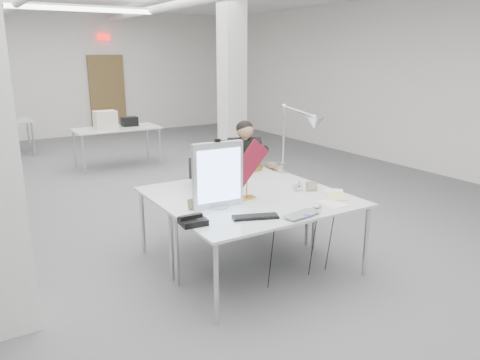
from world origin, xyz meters
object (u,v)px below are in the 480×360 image
Objects in this scene: laptop at (306,216)px; bankers_lamp at (247,181)px; monitor at (218,175)px; desk_main at (274,208)px; seated_person at (245,155)px; beige_monitor at (210,171)px; office_chair at (243,179)px; desk_phone at (193,221)px; architect_lamp at (297,143)px.

laptop is 1.02× the size of bankers_lamp.
monitor reaches higher than laptop.
seated_person reaches higher than desk_main.
beige_monitor is at bearing -120.98° from seated_person.
desk_main is at bearing -29.05° from monitor.
office_chair is 2.17m from desk_phone.
desk_main is 2.22× the size of architect_lamp.
seated_person reaches higher than beige_monitor.
laptop is (0.51, -0.68, -0.30)m from monitor.
architect_lamp is at bearing 41.91° from desk_main.
desk_main is at bearing -89.04° from seated_person.
bankers_lamp reaches higher than desk_phone.
seated_person is 0.99× the size of architect_lamp.
monitor is 0.76× the size of architect_lamp.
bankers_lamp is 0.45× the size of architect_lamp.
laptop is 1.70× the size of desk_phone.
monitor is 0.39m from bankers_lamp.
monitor is 2.86× the size of desk_phone.
architect_lamp reaches higher than beige_monitor.
bankers_lamp is at bearing -172.63° from architect_lamp.
seated_person is 3.70× the size of desk_phone.
beige_monitor is (-0.24, 1.34, 0.15)m from laptop.
seated_person is 2.21× the size of bankers_lamp.
bankers_lamp is (-0.71, -1.21, 0.36)m from office_chair.
monitor is at bearing 118.26° from laptop.
seated_person is 0.99m from beige_monitor.
seated_person is at bearing 56.97° from beige_monitor.
office_chair is 1.43× the size of architect_lamp.
office_chair is 1.87× the size of monitor.
desk_phone is (-1.48, -1.53, -0.12)m from seated_person.
seated_person is at bearing 50.70° from desk_phone.
seated_person is at bearing -66.44° from office_chair.
laptop is 1.37m from beige_monitor.
monitor reaches higher than office_chair.
desk_main is 4.97× the size of bankers_lamp.
monitor is at bearing -175.71° from architect_lamp.
laptop is 0.45× the size of architect_lamp.
seated_person is 1.29× the size of monitor.
architect_lamp reaches higher than laptop.
architect_lamp is (0.22, -0.76, 0.26)m from seated_person.
seated_person reaches higher than desk_phone.
desk_phone is at bearing -140.18° from monitor.
desk_main is at bearing -154.05° from architect_lamp.
desk_main is 1.55× the size of office_chair.
desk_phone reaches higher than laptop.
monitor is 1.38m from architect_lamp.
beige_monitor is (0.27, 0.66, -0.14)m from monitor.
monitor is 0.58m from desk_phone.
office_chair is 0.32m from seated_person.
monitor is (-1.07, -1.28, 0.48)m from office_chair.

